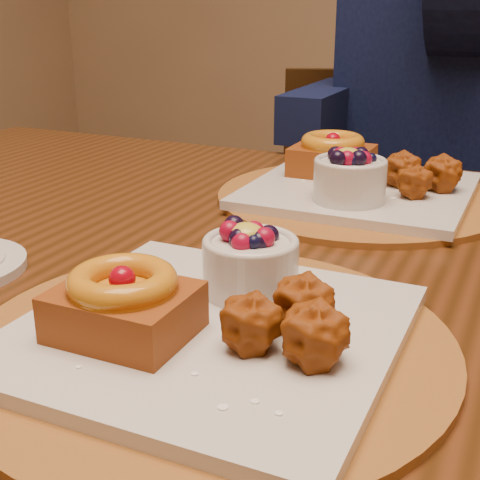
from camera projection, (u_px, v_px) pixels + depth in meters
The scene contains 5 objects.
dining_table at pixel (302, 319), 0.73m from camera, with size 1.60×0.90×0.76m.
place_setting_near at pixel (209, 319), 0.52m from camera, with size 0.38×0.38×0.08m.
place_setting_far at pixel (358, 183), 0.88m from camera, with size 0.38×0.38×0.09m.
chair_far at pixel (375, 252), 1.48m from camera, with size 0.54×0.54×0.86m.
diner at pixel (468, 36), 1.22m from camera, with size 0.54×0.52×0.89m.
Camera 1 is at (0.20, -0.53, 1.01)m, focal length 50.00 mm.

